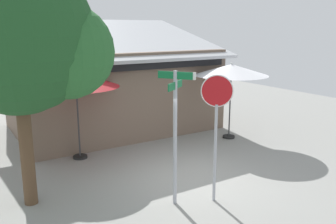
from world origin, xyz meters
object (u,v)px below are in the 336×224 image
Objects in this scene: patio_umbrella_ivory_center at (231,70)px; stop_sign at (216,116)px; street_sign_post at (175,126)px; shade_tree at (26,39)px; patio_umbrella_crimson_left at (76,80)px.

stop_sign is at bearing -135.15° from patio_umbrella_ivory_center.
street_sign_post is at bearing -144.09° from patio_umbrella_ivory_center.
patio_umbrella_ivory_center is 0.51× the size of shade_tree.
street_sign_post is 4.25m from patio_umbrella_crimson_left.
patio_umbrella_ivory_center is (4.54, 3.29, 0.64)m from street_sign_post.
patio_umbrella_crimson_left is 0.50× the size of shade_tree.
shade_tree is at bearing -126.66° from patio_umbrella_crimson_left.
patio_umbrella_crimson_left is at bearing 102.18° from street_sign_post.
stop_sign reaches higher than patio_umbrella_ivory_center.
patio_umbrella_crimson_left is 3.27m from shade_tree.
stop_sign is 4.83m from patio_umbrella_crimson_left.
shade_tree reaches higher than street_sign_post.
stop_sign is 4.45m from shade_tree.
stop_sign is 0.54× the size of shade_tree.
street_sign_post is at bearing -32.44° from shade_tree.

